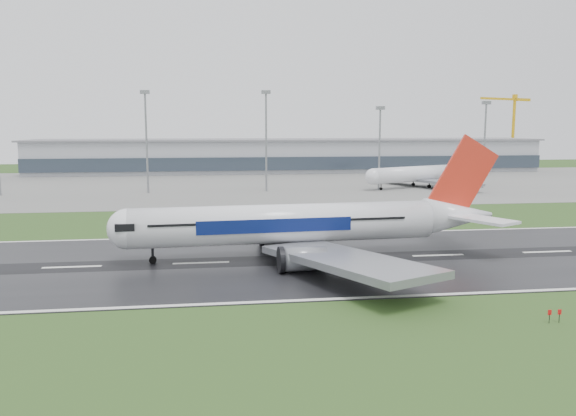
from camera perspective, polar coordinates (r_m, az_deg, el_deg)
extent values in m
plane|color=#264519|center=(100.29, 14.85, -4.67)|extent=(520.00, 520.00, 0.00)
cube|color=black|center=(100.28, 14.85, -4.64)|extent=(400.00, 45.00, 0.10)
cube|color=slate|center=(219.58, 2.28, 2.50)|extent=(400.00, 130.00, 0.08)
cube|color=#93969E|center=(278.14, 0.12, 5.25)|extent=(240.00, 36.00, 15.00)
cylinder|color=gray|center=(191.33, -14.02, 6.24)|extent=(0.64, 0.64, 32.21)
cylinder|color=gray|center=(191.12, -2.21, 6.52)|extent=(0.64, 0.64, 32.49)
cylinder|color=gray|center=(198.89, 9.18, 5.76)|extent=(0.64, 0.64, 27.48)
cylinder|color=gray|center=(213.14, 19.12, 5.84)|extent=(0.64, 0.64, 29.47)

